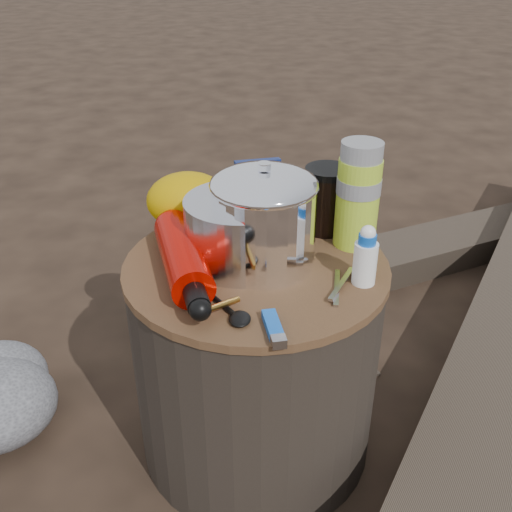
{
  "coord_description": "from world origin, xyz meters",
  "views": [
    {
      "loc": [
        -0.03,
        -0.97,
        1.04
      ],
      "look_at": [
        0.0,
        0.0,
        0.48
      ],
      "focal_mm": 41.56,
      "sensor_mm": 36.0,
      "label": 1
    }
  ],
  "objects_px": {
    "travel_mug": "(327,200)",
    "camping_pot": "(264,218)",
    "fuel_bottle": "(183,257)",
    "thermos": "(358,196)",
    "stump": "(256,358)"
  },
  "relations": [
    {
      "from": "travel_mug",
      "to": "camping_pot",
      "type": "bearing_deg",
      "value": -134.76
    },
    {
      "from": "fuel_bottle",
      "to": "travel_mug",
      "type": "distance_m",
      "value": 0.34
    },
    {
      "from": "thermos",
      "to": "fuel_bottle",
      "type": "bearing_deg",
      "value": -161.79
    },
    {
      "from": "fuel_bottle",
      "to": "stump",
      "type": "bearing_deg",
      "value": 1.93
    },
    {
      "from": "fuel_bottle",
      "to": "thermos",
      "type": "xyz_separation_m",
      "value": [
        0.33,
        0.11,
        0.07
      ]
    },
    {
      "from": "camping_pot",
      "to": "travel_mug",
      "type": "height_order",
      "value": "camping_pot"
    },
    {
      "from": "camping_pot",
      "to": "travel_mug",
      "type": "bearing_deg",
      "value": 45.24
    },
    {
      "from": "stump",
      "to": "fuel_bottle",
      "type": "bearing_deg",
      "value": -164.92
    },
    {
      "from": "stump",
      "to": "travel_mug",
      "type": "distance_m",
      "value": 0.36
    },
    {
      "from": "camping_pot",
      "to": "thermos",
      "type": "height_order",
      "value": "thermos"
    },
    {
      "from": "stump",
      "to": "thermos",
      "type": "height_order",
      "value": "thermos"
    },
    {
      "from": "stump",
      "to": "thermos",
      "type": "relative_size",
      "value": 2.39
    },
    {
      "from": "camping_pot",
      "to": "fuel_bottle",
      "type": "xyz_separation_m",
      "value": [
        -0.15,
        -0.04,
        -0.06
      ]
    },
    {
      "from": "camping_pot",
      "to": "travel_mug",
      "type": "relative_size",
      "value": 1.42
    },
    {
      "from": "fuel_bottle",
      "to": "thermos",
      "type": "height_order",
      "value": "thermos"
    }
  ]
}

